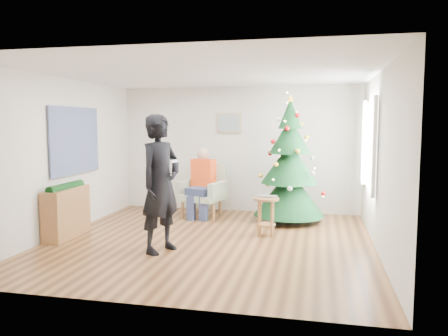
% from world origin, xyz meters
% --- Properties ---
extents(floor, '(5.00, 5.00, 0.00)m').
position_xyz_m(floor, '(0.00, 0.00, 0.00)').
color(floor, brown).
rests_on(floor, ground).
extents(ceiling, '(5.00, 5.00, 0.00)m').
position_xyz_m(ceiling, '(0.00, 0.00, 2.60)').
color(ceiling, white).
rests_on(ceiling, wall_back).
extents(wall_back, '(5.00, 0.00, 5.00)m').
position_xyz_m(wall_back, '(0.00, 2.50, 1.30)').
color(wall_back, silver).
rests_on(wall_back, floor).
extents(wall_front, '(5.00, 0.00, 5.00)m').
position_xyz_m(wall_front, '(0.00, -2.50, 1.30)').
color(wall_front, silver).
rests_on(wall_front, floor).
extents(wall_left, '(0.00, 5.00, 5.00)m').
position_xyz_m(wall_left, '(-2.50, 0.00, 1.30)').
color(wall_left, silver).
rests_on(wall_left, floor).
extents(wall_right, '(0.00, 5.00, 5.00)m').
position_xyz_m(wall_right, '(2.50, 0.00, 1.30)').
color(wall_right, silver).
rests_on(wall_right, floor).
extents(window_panel, '(0.04, 1.30, 1.40)m').
position_xyz_m(window_panel, '(2.47, 1.00, 1.50)').
color(window_panel, white).
rests_on(window_panel, wall_right).
extents(curtains, '(0.05, 1.75, 1.50)m').
position_xyz_m(curtains, '(2.44, 1.00, 1.50)').
color(curtains, white).
rests_on(curtains, wall_right).
extents(christmas_tree, '(1.32, 1.32, 2.38)m').
position_xyz_m(christmas_tree, '(1.12, 1.65, 1.07)').
color(christmas_tree, '#3F2816').
rests_on(christmas_tree, floor).
extents(stool, '(0.42, 0.42, 0.64)m').
position_xyz_m(stool, '(0.82, 0.52, 0.32)').
color(stool, brown).
rests_on(stool, floor).
extents(laptop, '(0.36, 0.25, 0.03)m').
position_xyz_m(laptop, '(0.82, 0.52, 0.65)').
color(laptop, silver).
rests_on(laptop, stool).
extents(armchair, '(0.97, 0.93, 1.04)m').
position_xyz_m(armchair, '(-0.58, 1.77, 0.39)').
color(armchair, '#9CAD8B').
rests_on(armchair, floor).
extents(seated_person, '(0.55, 0.72, 1.36)m').
position_xyz_m(seated_person, '(-0.59, 1.71, 0.71)').
color(seated_person, navy).
rests_on(seated_person, armchair).
extents(standing_man, '(0.72, 0.85, 1.98)m').
position_xyz_m(standing_man, '(-0.55, -0.67, 0.99)').
color(standing_man, black).
rests_on(standing_man, floor).
extents(game_controller, '(0.08, 0.13, 0.04)m').
position_xyz_m(game_controller, '(-0.34, -0.70, 1.32)').
color(game_controller, white).
rests_on(game_controller, standing_man).
extents(console, '(0.32, 1.01, 0.80)m').
position_xyz_m(console, '(-2.33, -0.25, 0.40)').
color(console, brown).
rests_on(console, floor).
extents(garland, '(0.14, 0.90, 0.14)m').
position_xyz_m(garland, '(-2.33, -0.25, 0.82)').
color(garland, black).
rests_on(garland, console).
extents(tapestry, '(0.03, 1.50, 1.15)m').
position_xyz_m(tapestry, '(-2.46, 0.30, 1.55)').
color(tapestry, black).
rests_on(tapestry, wall_left).
extents(framed_picture, '(0.52, 0.05, 0.42)m').
position_xyz_m(framed_picture, '(-0.20, 2.46, 1.85)').
color(framed_picture, tan).
rests_on(framed_picture, wall_back).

